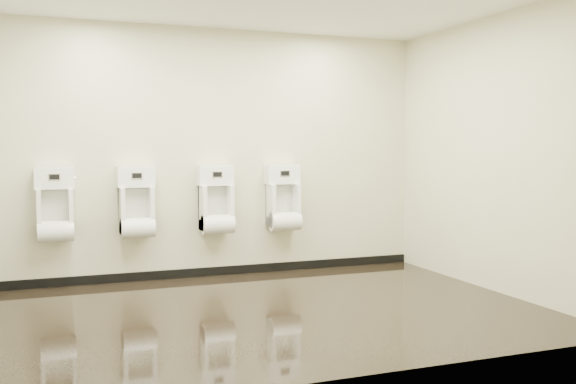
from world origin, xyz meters
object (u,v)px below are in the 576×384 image
object	(u,v)px
urinal_1	(137,207)
urinal_3	(283,203)
urinal_2	(216,205)
urinal_0	(55,210)

from	to	relation	value
urinal_1	urinal_3	world-z (taller)	same
urinal_3	urinal_2	bearing A→B (deg)	180.00
urinal_2	urinal_0	bearing A→B (deg)	180.00
urinal_2	urinal_3	xyz separation A→B (m)	(0.80, 0.00, 0.00)
urinal_1	urinal_2	world-z (taller)	same
urinal_2	urinal_1	bearing A→B (deg)	180.00
urinal_0	urinal_1	bearing A→B (deg)	0.00
urinal_0	urinal_3	size ratio (longest dim) A/B	1.00
urinal_2	urinal_3	size ratio (longest dim) A/B	1.00
urinal_0	urinal_3	bearing A→B (deg)	0.00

